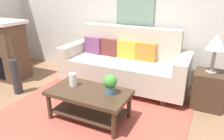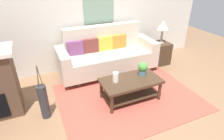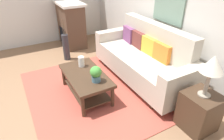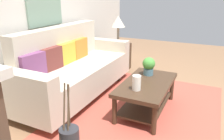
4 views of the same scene
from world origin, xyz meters
name	(u,v)px [view 2 (image 2 of 4)]	position (x,y,z in m)	size (l,w,h in m)	color
ground_plane	(142,113)	(0.00, 0.00, 0.00)	(9.75, 9.75, 0.00)	#8C6647
wall_back	(97,11)	(0.00, 2.19, 1.35)	(5.75, 0.10, 2.70)	silver
area_rug	(128,97)	(0.00, 0.50, 0.01)	(2.61, 1.99, 0.01)	#B24C3D
couch	(107,55)	(0.03, 1.65, 0.43)	(2.26, 0.84, 1.08)	beige
throw_pillow_plum	(75,48)	(-0.68, 1.77, 0.68)	(0.36, 0.12, 0.32)	#7A4270
throw_pillow_maroon	(90,46)	(-0.33, 1.77, 0.68)	(0.36, 0.12, 0.32)	brown
throw_pillow_mustard	(105,43)	(0.03, 1.77, 0.68)	(0.36, 0.12, 0.32)	gold
throw_pillow_orange	(119,41)	(0.38, 1.77, 0.68)	(0.36, 0.12, 0.32)	orange
coffee_table	(130,85)	(0.01, 0.46, 0.31)	(1.10, 0.60, 0.43)	#422D1E
tabletop_vase	(116,77)	(-0.28, 0.51, 0.52)	(0.11, 0.11, 0.19)	white
potted_plant_tabletop	(143,68)	(0.30, 0.53, 0.57)	(0.18, 0.18, 0.26)	slate
side_table	(160,53)	(1.46, 1.54, 0.28)	(0.44, 0.44, 0.56)	#422D1E
table_lamp	(163,26)	(1.46, 1.54, 0.99)	(0.28, 0.28, 0.57)	gray
floor_vase	(44,102)	(-1.53, 0.59, 0.31)	(0.15, 0.15, 0.61)	#2D2D33
floor_vase_branch_a	(40,76)	(-1.51, 0.59, 0.79)	(0.01, 0.01, 0.36)	brown
floor_vase_branch_b	(38,76)	(-1.54, 0.61, 0.79)	(0.01, 0.01, 0.36)	brown
floor_vase_branch_c	(38,77)	(-1.54, 0.57, 0.79)	(0.01, 0.01, 0.36)	brown
framed_painting	(99,8)	(0.03, 2.12, 1.43)	(0.73, 0.03, 0.70)	gray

